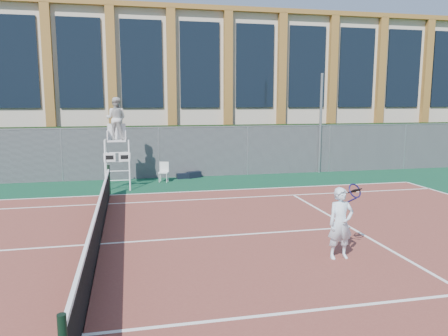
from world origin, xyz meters
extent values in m
plane|color=#233814|center=(0.00, 0.00, 0.00)|extent=(120.00, 120.00, 0.00)
cube|color=#0D3D2E|center=(0.00, 1.00, 0.01)|extent=(36.00, 20.00, 0.01)
cube|color=brown|center=(0.00, 0.00, 0.02)|extent=(23.77, 10.97, 0.02)
cylinder|color=black|center=(0.00, 5.60, 0.55)|extent=(0.10, 0.10, 1.10)
cube|color=black|center=(0.00, 0.00, 0.46)|extent=(0.03, 11.00, 0.86)
cube|color=white|center=(0.00, 0.00, 0.92)|extent=(0.06, 11.20, 0.07)
cube|color=black|center=(0.00, 10.00, 1.10)|extent=(40.00, 1.40, 2.20)
cube|color=beige|center=(0.00, 18.00, 4.00)|extent=(44.00, 10.00, 8.00)
cube|color=olive|center=(0.00, 18.00, 8.10)|extent=(45.00, 10.60, 0.25)
cylinder|color=#9EA0A5|center=(9.46, 8.70, 2.30)|extent=(0.12, 0.12, 4.60)
cylinder|color=white|center=(-0.15, 6.51, 0.92)|extent=(0.06, 0.53, 1.92)
cylinder|color=white|center=(0.73, 6.51, 0.92)|extent=(0.06, 0.53, 1.92)
cylinder|color=white|center=(-0.15, 7.49, 0.92)|extent=(0.06, 0.53, 1.92)
cylinder|color=white|center=(0.73, 7.49, 0.92)|extent=(0.06, 0.53, 1.92)
cube|color=white|center=(0.29, 7.00, 1.83)|extent=(0.69, 0.59, 0.06)
cube|color=white|center=(0.29, 7.28, 2.18)|extent=(0.69, 0.05, 0.59)
cube|color=white|center=(0.01, 6.61, 1.24)|extent=(0.43, 0.03, 0.34)
cube|color=white|center=(0.56, 6.61, 1.24)|extent=(0.43, 0.03, 0.34)
imported|color=silver|center=(0.29, 7.05, 2.68)|extent=(0.93, 0.81, 1.63)
cube|color=silver|center=(2.10, 7.77, 0.41)|extent=(0.47, 0.47, 0.04)
cube|color=silver|center=(2.15, 7.94, 0.63)|extent=(0.38, 0.14, 0.41)
cylinder|color=silver|center=(1.91, 7.66, 0.20)|extent=(0.03, 0.03, 0.38)
cylinder|color=silver|center=(2.21, 7.58, 0.20)|extent=(0.03, 0.03, 0.38)
cylinder|color=silver|center=(1.99, 7.96, 0.20)|extent=(0.03, 0.03, 0.38)
cylinder|color=silver|center=(2.29, 7.88, 0.20)|extent=(0.03, 0.03, 0.38)
cube|color=black|center=(3.48, 8.50, 0.15)|extent=(0.69, 0.50, 0.27)
cube|color=black|center=(3.01, 8.41, 0.12)|extent=(0.60, 0.34, 0.23)
imported|color=white|center=(5.05, -2.03, 0.79)|extent=(0.56, 0.37, 1.52)
torus|color=#161141|center=(5.46, -1.83, 1.43)|extent=(0.38, 0.30, 0.30)
sphere|color=#CCE533|center=(5.56, -1.65, 1.38)|extent=(0.07, 0.07, 0.07)
camera|label=1|loc=(0.76, -10.19, 3.33)|focal=35.00mm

